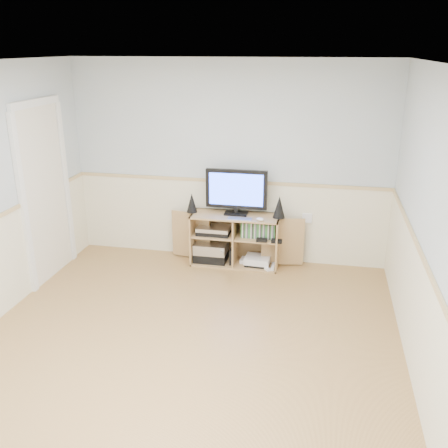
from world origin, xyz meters
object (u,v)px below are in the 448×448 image
(media_cabinet, at_px, (236,238))
(game_consoles, at_px, (257,261))
(keyboard, at_px, (239,219))
(monitor, at_px, (236,190))

(media_cabinet, relative_size, game_consoles, 3.77)
(game_consoles, bearing_deg, keyboard, -148.39)
(media_cabinet, height_order, keyboard, keyboard)
(keyboard, xyz_separation_m, game_consoles, (0.21, 0.13, -0.59))
(monitor, height_order, game_consoles, monitor)
(monitor, bearing_deg, keyboard, -68.23)
(keyboard, distance_m, game_consoles, 0.63)
(game_consoles, bearing_deg, media_cabinet, 167.31)
(media_cabinet, distance_m, monitor, 0.62)
(media_cabinet, xyz_separation_m, game_consoles, (0.28, -0.06, -0.26))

